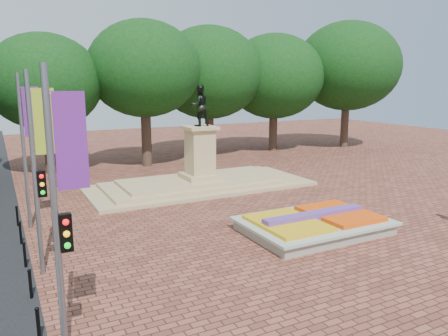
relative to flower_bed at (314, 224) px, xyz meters
name	(u,v)px	position (x,y,z in m)	size (l,w,h in m)	color
ground	(270,222)	(-1.03, 2.00, -0.38)	(90.00, 90.00, 0.00)	brown
flower_bed	(314,224)	(0.00, 0.00, 0.00)	(6.30, 4.30, 0.91)	gray
monument	(200,174)	(-1.03, 10.00, 0.50)	(14.00, 6.00, 6.40)	tan
tree_row_back	(175,81)	(1.31, 20.00, 6.29)	(44.80, 8.80, 10.43)	#36271D
banner_poles	(39,166)	(-11.10, 0.69, 3.50)	(0.88, 11.17, 7.00)	slate
bollard_row	(27,267)	(-11.73, 0.50, 0.15)	(0.12, 13.12, 0.98)	black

